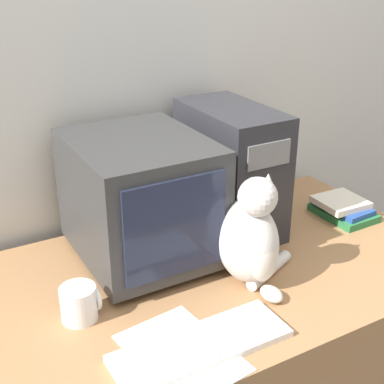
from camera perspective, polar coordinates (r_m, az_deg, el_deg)
name	(u,v)px	position (r m, az deg, el deg)	size (l,w,h in m)	color
wall_back	(148,55)	(1.83, -4.70, 14.32)	(7.00, 0.05, 2.50)	silver
desk	(220,356)	(1.84, 3.01, -17.12)	(1.40, 0.83, 0.70)	#9E7047
crt_monitor	(140,199)	(1.59, -5.53, -0.70)	(0.37, 0.46, 0.38)	#333333
computer_tower	(230,169)	(1.76, 4.12, 2.42)	(0.21, 0.40, 0.42)	#28282D
keyboard	(201,345)	(1.32, 1.00, -16.03)	(0.44, 0.15, 0.02)	silver
cat	(250,238)	(1.50, 6.24, -4.94)	(0.25, 0.26, 0.33)	silver
book_stack	(342,208)	(1.97, 15.74, -1.67)	(0.17, 0.21, 0.07)	#28703D
pen	(160,339)	(1.35, -3.45, -15.39)	(0.16, 0.01, 0.01)	maroon
paper_sheet	(181,353)	(1.31, -1.16, -16.75)	(0.24, 0.32, 0.00)	white
mug	(80,303)	(1.42, -11.88, -11.51)	(0.10, 0.09, 0.09)	white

